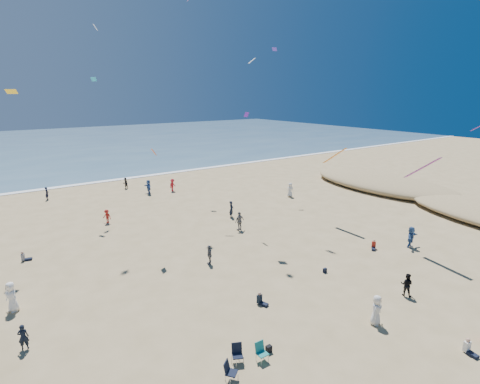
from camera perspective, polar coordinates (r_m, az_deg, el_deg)
ground at (r=21.93m, az=8.48°, el=-22.02°), size 220.00×220.00×0.00m
ocean at (r=108.91m, az=-28.69°, el=6.15°), size 220.00×100.00×0.06m
surf_line at (r=60.17m, az=-22.52°, el=1.16°), size 220.00×1.20×0.08m
standing_flyers at (r=38.41m, az=-4.28°, el=-3.73°), size 33.04×41.02×1.93m
seated_group at (r=26.34m, az=9.22°, el=-14.14°), size 26.14×26.88×0.84m
chair_cluster at (r=20.02m, az=0.63°, el=-24.15°), size 2.73×1.62×1.00m
black_backpack at (r=21.19m, az=4.41°, el=-22.75°), size 0.30×0.22×0.38m
navy_bag at (r=29.48m, az=12.81°, el=-11.57°), size 0.28×0.18×0.34m
kites_aloft at (r=33.64m, az=6.81°, el=16.99°), size 37.88×39.36×29.26m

